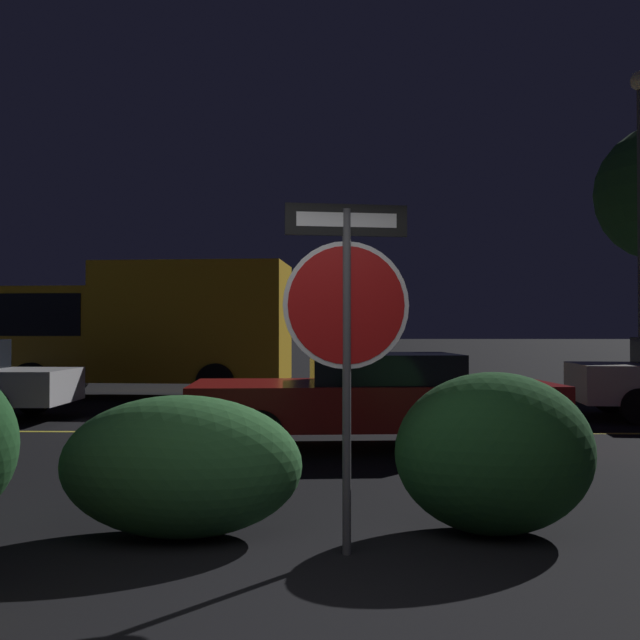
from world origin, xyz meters
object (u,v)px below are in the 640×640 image
object	(u,v)px
hedge_bush_2	(181,466)
passing_car_2	(375,398)
stop_sign	(347,307)
hedge_bush_3	(494,453)
delivery_truck	(137,326)

from	to	relation	value
hedge_bush_2	passing_car_2	size ratio (longest dim) A/B	0.37
hedge_bush_2	passing_car_2	bearing A→B (deg)	68.03
stop_sign	hedge_bush_3	world-z (taller)	stop_sign
stop_sign	passing_car_2	xyz separation A→B (m)	(0.43, 4.50, -1.05)
stop_sign	hedge_bush_3	size ratio (longest dim) A/B	1.61
stop_sign	hedge_bush_2	size ratio (longest dim) A/B	1.33
stop_sign	passing_car_2	size ratio (longest dim) A/B	0.49
hedge_bush_2	hedge_bush_3	bearing A→B (deg)	3.23
stop_sign	hedge_bush_2	distance (m)	1.75
hedge_bush_3	hedge_bush_2	bearing A→B (deg)	-176.77
hedge_bush_3	passing_car_2	xyz separation A→B (m)	(-0.70, 3.99, 0.04)
hedge_bush_2	delivery_truck	size ratio (longest dim) A/B	0.26
stop_sign	passing_car_2	bearing A→B (deg)	75.18
hedge_bush_3	passing_car_2	bearing A→B (deg)	99.89
stop_sign	hedge_bush_2	bearing A→B (deg)	153.57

